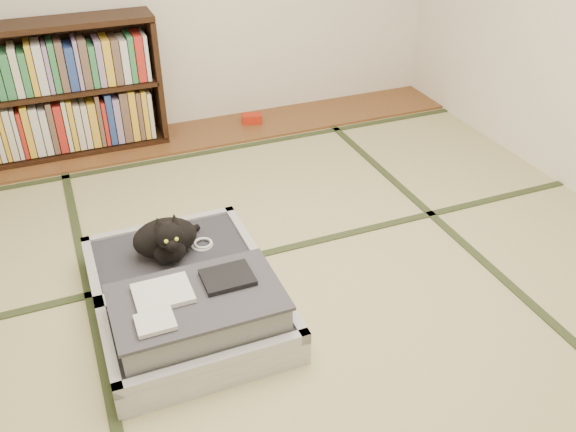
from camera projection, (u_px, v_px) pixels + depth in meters
name	position (u px, v px, depth m)	size (l,w,h in m)	color
floor	(305.00, 295.00, 3.04)	(4.50, 4.50, 0.00)	tan
wood_strip	(200.00, 134.00, 4.60)	(4.00, 0.50, 0.02)	brown
red_item	(252.00, 119.00, 4.73)	(0.15, 0.09, 0.07)	#B0210E
tatami_borders	(270.00, 242.00, 3.43)	(4.00, 4.50, 0.01)	#2D381E
bookcase	(65.00, 92.00, 4.13)	(1.29, 0.29, 0.92)	black
suitcase	(188.00, 298.00, 2.85)	(0.83, 1.10, 0.32)	silver
cat	(166.00, 239.00, 2.99)	(0.37, 0.37, 0.30)	black
cable_coil	(202.00, 244.00, 3.12)	(0.11, 0.11, 0.03)	white
hanger	(145.00, 298.00, 3.01)	(0.43, 0.21, 0.01)	black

